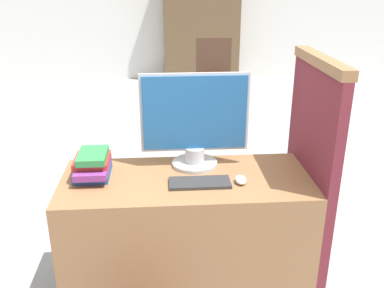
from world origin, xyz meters
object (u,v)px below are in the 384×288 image
Objects in this scene: keyboard at (200,183)px; mouse at (241,180)px; book_stack at (93,165)px; far_chair at (214,75)px; monitor at (195,122)px.

mouse is at bearing -0.40° from keyboard.
far_chair reaches higher than book_stack.
keyboard is (0.01, -0.23, -0.24)m from monitor.
monitor reaches higher than far_chair.
keyboard is at bearing 179.60° from mouse.
monitor is at bearing 91.70° from keyboard.
mouse reaches higher than keyboard.
keyboard is at bearing -13.55° from book_stack.
book_stack reaches higher than mouse.
far_chair is (0.28, 3.31, -0.22)m from mouse.
mouse is (0.20, -0.00, 0.01)m from keyboard.
monitor is 2.09× the size of book_stack.
book_stack is at bearing 169.99° from mouse.
monitor is 3.15m from far_chair.
keyboard is 0.32× the size of far_chair.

